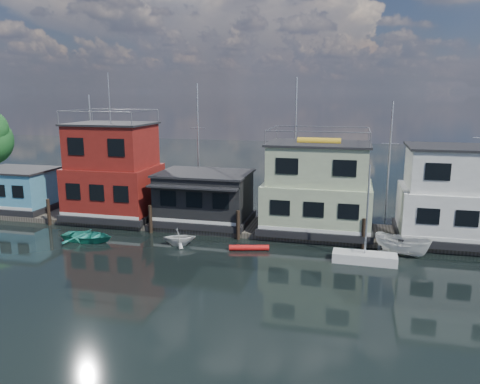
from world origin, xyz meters
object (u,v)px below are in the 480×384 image
(day_sailer, at_px, (365,257))
(houseboat_red, at_px, (113,173))
(houseboat_green, at_px, (317,189))
(dinghy_white, at_px, (179,237))
(motorboat, at_px, (402,245))
(dinghy_teal, at_px, (88,236))
(houseboat_blue, at_px, (18,189))
(red_kayak, at_px, (249,248))
(houseboat_dark, at_px, (204,197))
(houseboat_white, at_px, (460,196))

(day_sailer, bearing_deg, houseboat_red, 166.30)
(houseboat_red, height_order, houseboat_green, houseboat_red)
(houseboat_green, xyz_separation_m, dinghy_white, (-9.27, -5.10, -2.93))
(day_sailer, distance_m, motorboat, 3.14)
(dinghy_teal, relative_size, dinghy_white, 1.62)
(houseboat_blue, height_order, motorboat, houseboat_blue)
(red_kayak, xyz_separation_m, dinghy_white, (-5.11, -0.06, 0.42))
(day_sailer, xyz_separation_m, motorboat, (2.44, 1.94, 0.35))
(houseboat_blue, bearing_deg, houseboat_dark, -0.06)
(houseboat_blue, bearing_deg, dinghy_white, -16.48)
(houseboat_green, bearing_deg, motorboat, -30.96)
(houseboat_dark, xyz_separation_m, motorboat, (15.00, -3.58, -1.68))
(dinghy_white, bearing_deg, houseboat_blue, 53.79)
(dinghy_white, height_order, motorboat, motorboat)
(houseboat_white, relative_size, red_kayak, 3.04)
(dinghy_white, bearing_deg, motorboat, -104.11)
(houseboat_red, relative_size, houseboat_white, 1.41)
(houseboat_dark, relative_size, dinghy_white, 3.14)
(houseboat_blue, distance_m, houseboat_red, 9.69)
(dinghy_white, bearing_deg, houseboat_dark, -22.77)
(houseboat_green, height_order, houseboat_white, houseboat_green)
(houseboat_blue, bearing_deg, motorboat, -6.32)
(red_kayak, bearing_deg, motorboat, -5.74)
(red_kayak, bearing_deg, dinghy_white, 166.88)
(motorboat, bearing_deg, red_kayak, 122.08)
(houseboat_dark, height_order, day_sailer, day_sailer)
(houseboat_white, relative_size, dinghy_white, 3.57)
(houseboat_white, bearing_deg, dinghy_white, -165.18)
(red_kayak, xyz_separation_m, motorboat, (10.16, 1.44, 0.53))
(dinghy_teal, distance_m, day_sailer, 19.66)
(houseboat_blue, height_order, houseboat_red, houseboat_red)
(houseboat_blue, relative_size, red_kayak, 2.32)
(houseboat_blue, xyz_separation_m, houseboat_green, (26.50, 0.00, 1.34))
(dinghy_teal, bearing_deg, houseboat_red, 8.29)
(motorboat, bearing_deg, dinghy_teal, 119.91)
(houseboat_red, distance_m, motorboat, 23.52)
(dinghy_teal, xyz_separation_m, day_sailer, (19.66, 0.34, -0.01))
(day_sailer, bearing_deg, houseboat_white, 42.09)
(houseboat_white, bearing_deg, red_kayak, -160.42)
(houseboat_green, bearing_deg, houseboat_blue, -180.00)
(houseboat_red, xyz_separation_m, houseboat_green, (17.00, 0.00, -0.55))
(houseboat_dark, relative_size, red_kayak, 2.68)
(dinghy_teal, xyz_separation_m, motorboat, (22.10, 2.28, 0.34))
(dinghy_teal, height_order, dinghy_white, dinghy_white)
(houseboat_dark, distance_m, houseboat_white, 19.03)
(houseboat_red, bearing_deg, day_sailer, -15.08)
(houseboat_blue, bearing_deg, red_kayak, -12.71)
(red_kayak, bearing_deg, dinghy_teal, 170.23)
(houseboat_green, height_order, motorboat, houseboat_green)
(houseboat_green, height_order, red_kayak, houseboat_green)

